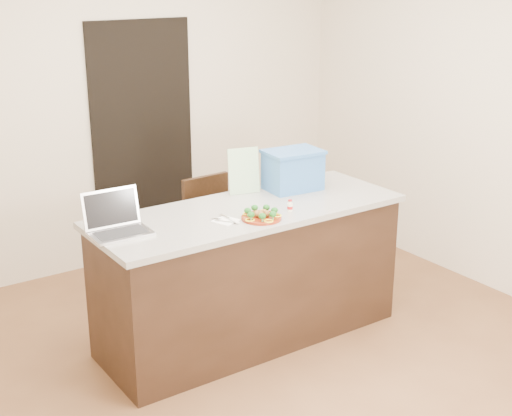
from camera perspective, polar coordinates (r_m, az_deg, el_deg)
ground at (r=4.77m, az=1.17°, el=-11.35°), size 4.00×4.00×0.00m
room_shell at (r=4.20m, az=1.32°, el=8.17°), size 4.00×4.00×4.00m
doorway at (r=6.05m, az=-8.99°, el=5.22°), size 0.90×0.02×2.00m
island at (r=4.74m, az=-0.56°, el=-5.26°), size 2.06×0.76×0.92m
plate at (r=4.37m, az=0.43°, el=-0.77°), size 0.25×0.25×0.02m
meatballs at (r=4.37m, az=0.39°, el=-0.46°), size 0.10×0.09×0.04m
broccoli at (r=4.36m, az=0.43°, el=-0.28°), size 0.21×0.21×0.04m
pepper_rings at (r=4.37m, az=0.43°, el=-0.66°), size 0.24×0.24×0.01m
napkin at (r=4.34m, az=-2.45°, el=-1.03°), size 0.17×0.17×0.01m
fork at (r=4.34m, az=-2.74°, el=-0.97°), size 0.09×0.16×0.00m
knife at (r=4.34m, az=-1.99°, el=-0.94°), size 0.02×0.20×0.01m
yogurt_bottle at (r=4.51m, az=2.73°, el=0.13°), size 0.04×0.04×0.08m
laptop at (r=4.22m, az=-11.14°, el=-1.05°), size 0.35×0.28×0.24m
leaflet at (r=4.84m, az=-0.98°, el=2.99°), size 0.23×0.10×0.31m
blue_box at (r=4.93m, az=2.96°, el=3.08°), size 0.41×0.31×0.28m
chair at (r=5.41m, az=-3.48°, el=-1.62°), size 0.42×0.42×0.90m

